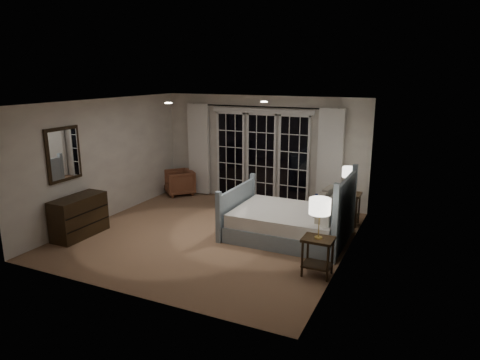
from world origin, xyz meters
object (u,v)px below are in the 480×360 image
at_px(lamp_right, 349,172).
at_px(bed, 291,222).
at_px(armchair, 179,182).
at_px(dresser, 79,216).
at_px(lamp_left, 320,207).
at_px(nightstand_left, 318,251).
at_px(nightstand_right, 347,204).

bearing_deg(lamp_right, bed, -123.88).
height_order(armchair, dresser, dresser).
bearing_deg(lamp_left, dresser, -176.24).
relative_size(bed, lamp_right, 4.03).
bearing_deg(dresser, lamp_left, 3.76).
bearing_deg(nightstand_left, lamp_left, -14.04).
height_order(nightstand_right, dresser, dresser).
distance_m(lamp_left, armchair, 5.29).
xyz_separation_m(lamp_left, dresser, (-4.49, -0.30, -0.71)).
height_order(nightstand_left, dresser, dresser).
bearing_deg(armchair, lamp_right, 37.13).
relative_size(nightstand_right, dresser, 0.61).
relative_size(bed, lamp_left, 3.47).
distance_m(lamp_right, armchair, 4.38).
distance_m(nightstand_left, nightstand_right, 2.46).
xyz_separation_m(nightstand_left, armchair, (-4.35, 2.91, -0.08)).
bearing_deg(nightstand_left, dresser, -176.24).
distance_m(nightstand_right, armchair, 4.32).
xyz_separation_m(bed, dresser, (-3.65, -1.58, 0.06)).
relative_size(nightstand_right, armchair, 0.96).
bearing_deg(nightstand_left, bed, 123.45).
bearing_deg(armchair, nightstand_left, 9.27).
distance_m(nightstand_right, lamp_right, 0.65).
bearing_deg(lamp_left, armchair, 146.22).
xyz_separation_m(lamp_right, dresser, (-4.44, -2.76, -0.70)).
bearing_deg(lamp_left, bed, 123.45).
bearing_deg(nightstand_right, nightstand_left, -88.75).
bearing_deg(bed, lamp_left, -56.55).
distance_m(armchair, dresser, 3.21).
height_order(bed, dresser, bed).
height_order(nightstand_left, nightstand_right, nightstand_right).
height_order(nightstand_left, armchair, armchair).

